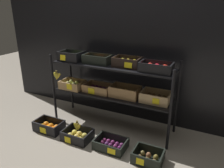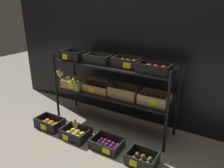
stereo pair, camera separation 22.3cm
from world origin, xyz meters
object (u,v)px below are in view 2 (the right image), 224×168
object	(u,v)px
crate_ground_orange	(50,124)
crate_ground_plum	(107,145)
crate_ground_kiwi	(142,159)
crate_ground_apple_gold	(76,134)
banana_bunch_loose	(75,125)
display_rack	(112,79)

from	to	relation	value
crate_ground_orange	crate_ground_plum	world-z (taller)	crate_ground_orange
crate_ground_orange	crate_ground_kiwi	size ratio (longest dim) A/B	1.20
crate_ground_apple_gold	banana_bunch_loose	world-z (taller)	banana_bunch_loose
crate_ground_plum	banana_bunch_loose	distance (m)	0.45
crate_ground_apple_gold	crate_ground_plum	size ratio (longest dim) A/B	0.95
crate_ground_apple_gold	crate_ground_kiwi	size ratio (longest dim) A/B	1.11
crate_ground_plum	crate_ground_kiwi	world-z (taller)	crate_ground_kiwi
display_rack	crate_ground_orange	size ratio (longest dim) A/B	4.64
display_rack	crate_ground_apple_gold	bearing A→B (deg)	-115.45
crate_ground_orange	banana_bunch_loose	size ratio (longest dim) A/B	2.80
crate_ground_kiwi	banana_bunch_loose	size ratio (longest dim) A/B	2.32
display_rack	banana_bunch_loose	world-z (taller)	display_rack
display_rack	crate_ground_plum	distance (m)	0.79
display_rack	crate_ground_plum	xyz separation A→B (m)	(0.21, -0.45, -0.61)
crate_ground_apple_gold	crate_ground_plum	bearing A→B (deg)	3.11
crate_ground_orange	crate_ground_apple_gold	xyz separation A→B (m)	(0.44, -0.00, -0.00)
crate_ground_kiwi	display_rack	bearing A→B (deg)	143.48
banana_bunch_loose	crate_ground_apple_gold	bearing A→B (deg)	161.18
display_rack	banana_bunch_loose	bearing A→B (deg)	-114.73
display_rack	crate_ground_apple_gold	size ratio (longest dim) A/B	5.04
crate_ground_orange	crate_ground_plum	xyz separation A→B (m)	(0.87, 0.02, -0.01)
crate_ground_orange	crate_ground_kiwi	distance (m)	1.32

